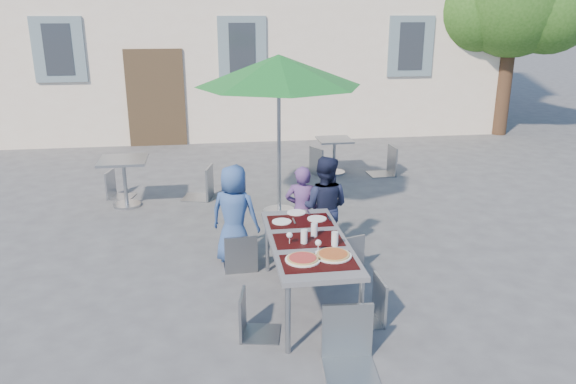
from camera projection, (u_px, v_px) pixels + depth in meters
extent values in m
plane|color=#464648|center=(291.00, 288.00, 6.40)|extent=(90.00, 90.00, 0.00)
cube|color=#42311F|center=(156.00, 98.00, 12.81)|extent=(1.30, 0.06, 2.20)
cube|color=slate|center=(58.00, 50.00, 12.20)|extent=(1.10, 0.06, 1.40)
cube|color=#262B33|center=(58.00, 50.00, 12.18)|extent=(0.60, 0.04, 1.10)
cube|color=slate|center=(242.00, 48.00, 12.75)|extent=(1.10, 0.06, 1.40)
cube|color=#262B33|center=(242.00, 48.00, 12.73)|extent=(0.60, 0.04, 1.10)
cube|color=slate|center=(411.00, 46.00, 13.30)|extent=(1.10, 0.06, 1.40)
cube|color=#262B33|center=(411.00, 46.00, 13.28)|extent=(0.60, 0.04, 1.10)
cylinder|color=#422B1C|center=(505.00, 79.00, 13.92)|extent=(0.36, 0.36, 2.80)
sphere|color=#1E4913|center=(475.00, 11.00, 13.59)|extent=(2.00, 2.00, 2.00)
sphere|color=#1E4913|center=(550.00, 6.00, 13.11)|extent=(2.20, 2.20, 2.20)
cube|color=#47474D|center=(308.00, 242.00, 5.84)|extent=(0.80, 1.85, 0.05)
cylinder|color=gray|center=(288.00, 320.00, 5.09)|extent=(0.05, 0.05, 0.70)
cylinder|color=gray|center=(361.00, 314.00, 5.19)|extent=(0.05, 0.05, 0.70)
cylinder|color=gray|center=(267.00, 244.00, 6.72)|extent=(0.05, 0.05, 0.70)
cylinder|color=gray|center=(323.00, 241.00, 6.81)|extent=(0.05, 0.05, 0.70)
cube|color=black|center=(319.00, 262.00, 5.31)|extent=(0.70, 0.42, 0.01)
cube|color=black|center=(308.00, 240.00, 5.83)|extent=(0.70, 0.42, 0.01)
cube|color=black|center=(300.00, 221.00, 6.34)|extent=(0.70, 0.42, 0.01)
cylinder|color=white|center=(303.00, 260.00, 5.35)|extent=(0.34, 0.34, 0.01)
cylinder|color=tan|center=(303.00, 258.00, 5.34)|extent=(0.30, 0.30, 0.01)
cylinder|color=maroon|center=(303.00, 258.00, 5.34)|extent=(0.26, 0.26, 0.01)
cylinder|color=white|center=(333.00, 255.00, 5.43)|extent=(0.36, 0.36, 0.01)
cylinder|color=tan|center=(333.00, 254.00, 5.43)|extent=(0.32, 0.32, 0.01)
cylinder|color=maroon|center=(333.00, 254.00, 5.43)|extent=(0.28, 0.28, 0.01)
cylinder|color=silver|center=(304.00, 237.00, 5.72)|extent=(0.07, 0.07, 0.15)
cylinder|color=silver|center=(314.00, 230.00, 5.89)|extent=(0.07, 0.07, 0.15)
cylinder|color=silver|center=(335.00, 239.00, 5.66)|extent=(0.07, 0.07, 0.15)
cylinder|color=silver|center=(290.00, 244.00, 5.72)|extent=(0.06, 0.06, 0.00)
cylinder|color=silver|center=(290.00, 241.00, 5.71)|extent=(0.01, 0.01, 0.08)
sphere|color=silver|center=(290.00, 235.00, 5.69)|extent=(0.06, 0.06, 0.06)
cylinder|color=silver|center=(318.00, 252.00, 5.54)|extent=(0.06, 0.06, 0.00)
cylinder|color=silver|center=(318.00, 248.00, 5.53)|extent=(0.01, 0.01, 0.08)
sphere|color=silver|center=(318.00, 243.00, 5.51)|extent=(0.06, 0.06, 0.06)
cylinder|color=white|center=(282.00, 221.00, 6.31)|extent=(0.22, 0.22, 0.01)
cube|color=#ADB0B5|center=(294.00, 221.00, 6.33)|extent=(0.02, 0.18, 0.00)
cylinder|color=white|center=(317.00, 219.00, 6.39)|extent=(0.22, 0.22, 0.01)
cube|color=#ADB0B5|center=(329.00, 218.00, 6.41)|extent=(0.02, 0.18, 0.00)
cylinder|color=white|center=(296.00, 212.00, 6.59)|extent=(0.22, 0.22, 0.01)
cube|color=#ADB0B5|center=(308.00, 212.00, 6.61)|extent=(0.02, 0.18, 0.00)
imported|color=#314F89|center=(234.00, 215.00, 6.90)|extent=(0.72, 0.61, 1.26)
imported|color=#563670|center=(302.00, 211.00, 7.12)|extent=(0.50, 0.39, 1.19)
imported|color=#191E38|center=(324.00, 207.00, 7.06)|extent=(0.74, 0.59, 1.32)
cube|color=gray|center=(239.00, 235.00, 6.82)|extent=(0.41, 0.41, 0.03)
cube|color=gray|center=(240.00, 222.00, 6.57)|extent=(0.40, 0.04, 0.47)
cylinder|color=gray|center=(252.00, 245.00, 7.07)|extent=(0.02, 0.02, 0.41)
cylinder|color=gray|center=(225.00, 247.00, 7.01)|extent=(0.02, 0.02, 0.41)
cylinder|color=gray|center=(255.00, 256.00, 6.76)|extent=(0.02, 0.02, 0.41)
cylinder|color=gray|center=(227.00, 258.00, 6.70)|extent=(0.02, 0.02, 0.41)
cube|color=gray|center=(303.00, 235.00, 6.88)|extent=(0.40, 0.40, 0.03)
cube|color=gray|center=(307.00, 223.00, 6.64)|extent=(0.37, 0.05, 0.44)
cylinder|color=gray|center=(312.00, 244.00, 7.12)|extent=(0.02, 0.02, 0.39)
cylinder|color=gray|center=(288.00, 246.00, 7.06)|extent=(0.02, 0.02, 0.39)
cylinder|color=gray|center=(319.00, 254.00, 6.83)|extent=(0.02, 0.02, 0.39)
cylinder|color=gray|center=(293.00, 257.00, 6.76)|extent=(0.02, 0.02, 0.39)
cube|color=gray|center=(343.00, 236.00, 6.83)|extent=(0.48, 0.48, 0.03)
cube|color=gray|center=(352.00, 223.00, 6.61)|extent=(0.37, 0.15, 0.46)
cylinder|color=gray|center=(347.00, 244.00, 7.10)|extent=(0.02, 0.02, 0.40)
cylinder|color=gray|center=(324.00, 249.00, 6.96)|extent=(0.02, 0.02, 0.40)
cylinder|color=gray|center=(361.00, 254.00, 6.83)|extent=(0.02, 0.02, 0.40)
cylinder|color=gray|center=(338.00, 259.00, 6.69)|extent=(0.02, 0.02, 0.40)
cube|color=gray|center=(260.00, 298.00, 5.37)|extent=(0.43, 0.43, 0.03)
cube|color=gray|center=(241.00, 277.00, 5.31)|extent=(0.10, 0.37, 0.44)
cylinder|color=gray|center=(276.00, 326.00, 5.27)|extent=(0.02, 0.02, 0.39)
cylinder|color=gray|center=(278.00, 309.00, 5.58)|extent=(0.02, 0.02, 0.39)
cylinder|color=gray|center=(242.00, 325.00, 5.29)|extent=(0.02, 0.02, 0.39)
cylinder|color=gray|center=(246.00, 308.00, 5.59)|extent=(0.02, 0.02, 0.39)
cube|color=#90979C|center=(363.00, 285.00, 5.60)|extent=(0.40, 0.40, 0.03)
cube|color=#90979C|center=(382.00, 262.00, 5.56)|extent=(0.04, 0.39, 0.46)
cylinder|color=#90979C|center=(342.00, 297.00, 5.80)|extent=(0.02, 0.02, 0.41)
cylinder|color=#90979C|center=(351.00, 313.00, 5.49)|extent=(0.02, 0.02, 0.41)
cylinder|color=#90979C|center=(373.00, 294.00, 5.85)|extent=(0.02, 0.02, 0.41)
cylinder|color=#90979C|center=(383.00, 310.00, 5.54)|extent=(0.02, 0.02, 0.41)
cube|color=gray|center=(352.00, 323.00, 4.77)|extent=(0.50, 0.50, 0.03)
cube|color=gray|center=(349.00, 282.00, 4.89)|extent=(0.46, 0.07, 0.55)
cylinder|color=gray|center=(332.00, 363.00, 4.65)|extent=(0.02, 0.02, 0.48)
cylinder|color=gray|center=(378.00, 361.00, 4.67)|extent=(0.02, 0.02, 0.48)
cylinder|color=gray|center=(326.00, 337.00, 5.03)|extent=(0.02, 0.02, 0.48)
cylinder|color=gray|center=(369.00, 335.00, 5.05)|extent=(0.02, 0.02, 0.48)
cylinder|color=#ADB0B5|center=(279.00, 213.00, 8.64)|extent=(0.50, 0.50, 0.10)
cylinder|color=gray|center=(279.00, 144.00, 8.30)|extent=(0.06, 0.06, 2.26)
cone|color=#176824|center=(279.00, 70.00, 7.97)|extent=(2.42, 2.42, 0.44)
cylinder|color=#ADB0B5|center=(127.00, 205.00, 9.08)|extent=(0.44, 0.44, 0.04)
cylinder|color=gray|center=(125.00, 184.00, 8.97)|extent=(0.06, 0.06, 0.73)
cube|color=gray|center=(123.00, 160.00, 8.85)|extent=(0.73, 0.73, 0.04)
cube|color=#91959C|center=(120.00, 174.00, 9.39)|extent=(0.47, 0.47, 0.03)
cube|color=#91959C|center=(108.00, 160.00, 9.34)|extent=(0.12, 0.38, 0.46)
cylinder|color=#91959C|center=(127.00, 189.00, 9.28)|extent=(0.02, 0.02, 0.40)
cylinder|color=#91959C|center=(134.00, 183.00, 9.59)|extent=(0.02, 0.02, 0.40)
cylinder|color=#91959C|center=(108.00, 188.00, 9.31)|extent=(0.02, 0.02, 0.40)
cylinder|color=#91959C|center=(115.00, 183.00, 9.63)|extent=(0.02, 0.02, 0.40)
cube|color=gray|center=(196.00, 170.00, 9.32)|extent=(0.56, 0.56, 0.03)
cube|color=gray|center=(208.00, 154.00, 9.22)|extent=(0.14, 0.46, 0.55)
cylinder|color=gray|center=(188.00, 180.00, 9.60)|extent=(0.02, 0.02, 0.49)
cylinder|color=gray|center=(182.00, 187.00, 9.23)|extent=(0.02, 0.02, 0.49)
cylinder|color=gray|center=(211.00, 181.00, 9.57)|extent=(0.02, 0.02, 0.49)
cylinder|color=gray|center=(206.00, 188.00, 9.20)|extent=(0.02, 0.02, 0.49)
cylinder|color=#ADB0B5|center=(334.00, 172.00, 10.91)|extent=(0.44, 0.44, 0.04)
cylinder|color=gray|center=(334.00, 157.00, 10.81)|extent=(0.06, 0.06, 0.64)
cube|color=gray|center=(334.00, 140.00, 10.71)|extent=(0.64, 0.64, 0.04)
cube|color=gray|center=(326.00, 149.00, 10.71)|extent=(0.59, 0.59, 0.03)
cube|color=gray|center=(317.00, 137.00, 10.53)|extent=(0.20, 0.43, 0.54)
cylinder|color=gray|center=(340.00, 163.00, 10.72)|extent=(0.02, 0.02, 0.47)
cylinder|color=gray|center=(328.00, 159.00, 11.04)|extent=(0.02, 0.02, 0.47)
cylinder|color=gray|center=(323.00, 166.00, 10.54)|extent=(0.02, 0.02, 0.47)
cylinder|color=gray|center=(312.00, 161.00, 10.86)|extent=(0.02, 0.02, 0.47)
cube|color=gray|center=(382.00, 150.00, 10.66)|extent=(0.48, 0.48, 0.03)
cube|color=gray|center=(394.00, 135.00, 10.62)|extent=(0.05, 0.46, 0.55)
cylinder|color=gray|center=(368.00, 160.00, 10.89)|extent=(0.02, 0.02, 0.49)
cylinder|color=gray|center=(375.00, 166.00, 10.52)|extent=(0.02, 0.02, 0.49)
cylinder|color=gray|center=(387.00, 159.00, 10.96)|extent=(0.02, 0.02, 0.49)
cylinder|color=gray|center=(395.00, 165.00, 10.59)|extent=(0.02, 0.02, 0.49)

